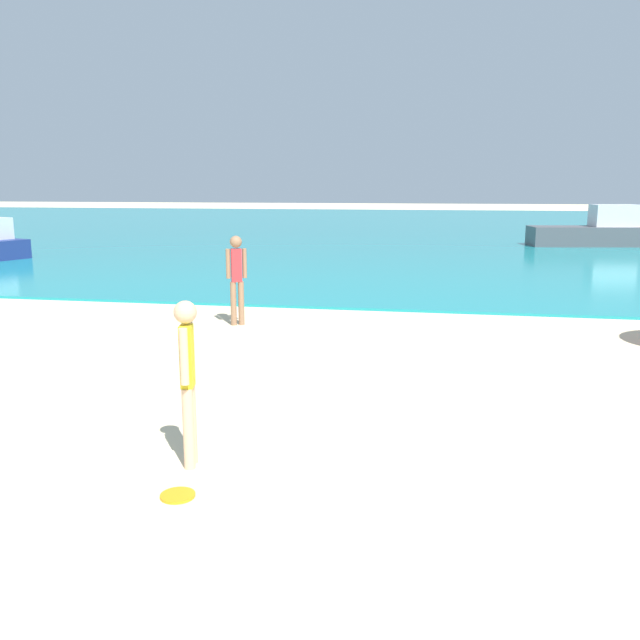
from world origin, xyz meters
TOP-DOWN VIEW (x-y plane):
  - water at (0.00, 41.31)m, footprint 160.00×60.00m
  - person_standing at (-0.86, 3.07)m, footprint 0.21×0.36m
  - frisbee at (-0.74, 2.43)m, footprint 0.30×0.30m
  - person_distant at (-2.40, 9.42)m, footprint 0.36×0.22m
  - boat_far at (7.67, 28.06)m, footprint 5.31×2.38m

SIDE VIEW (x-z plane):
  - frisbee at x=-0.74m, z-range 0.00..0.03m
  - water at x=0.00m, z-range 0.00..0.06m
  - boat_far at x=7.67m, z-range -0.21..1.53m
  - person_standing at x=-0.86m, z-range 0.11..1.68m
  - person_distant at x=-2.40m, z-range 0.11..1.79m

